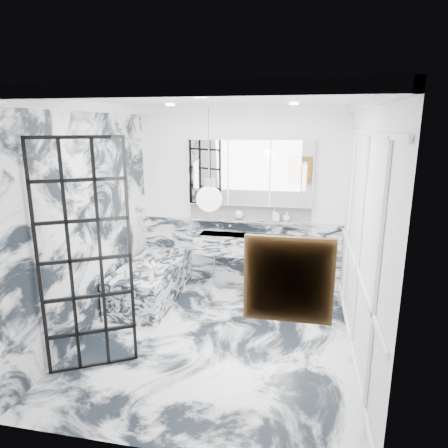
% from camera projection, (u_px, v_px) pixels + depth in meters
% --- Properties ---
extents(floor, '(3.60, 3.60, 0.00)m').
position_uv_depth(floor, '(216.00, 337.00, 4.88)').
color(floor, silver).
rests_on(floor, ground).
extents(ceiling, '(3.60, 3.60, 0.00)m').
position_uv_depth(ceiling, '(215.00, 98.00, 4.21)').
color(ceiling, white).
rests_on(ceiling, wall_back).
extents(wall_back, '(3.60, 0.00, 3.60)m').
position_uv_depth(wall_back, '(240.00, 199.00, 6.26)').
color(wall_back, white).
rests_on(wall_back, floor).
extents(wall_front, '(3.60, 0.00, 3.60)m').
position_uv_depth(wall_front, '(160.00, 289.00, 2.83)').
color(wall_front, white).
rests_on(wall_front, floor).
extents(wall_left, '(0.00, 3.60, 3.60)m').
position_uv_depth(wall_left, '(87.00, 220.00, 4.85)').
color(wall_left, white).
rests_on(wall_left, floor).
extents(wall_right, '(0.00, 3.60, 3.60)m').
position_uv_depth(wall_right, '(362.00, 234.00, 4.24)').
color(wall_right, white).
rests_on(wall_right, floor).
extents(marble_clad_back, '(3.18, 0.05, 1.05)m').
position_uv_depth(marble_clad_back, '(240.00, 252.00, 6.45)').
color(marble_clad_back, silver).
rests_on(marble_clad_back, floor).
extents(marble_clad_left, '(0.02, 3.56, 2.68)m').
position_uv_depth(marble_clad_left, '(89.00, 225.00, 4.86)').
color(marble_clad_left, silver).
rests_on(marble_clad_left, floor).
extents(panel_molding, '(0.03, 3.40, 2.30)m').
position_uv_depth(panel_molding, '(359.00, 243.00, 4.27)').
color(panel_molding, white).
rests_on(panel_molding, floor).
extents(soap_bottle_a, '(0.09, 0.09, 0.19)m').
position_uv_depth(soap_bottle_a, '(275.00, 215.00, 6.12)').
color(soap_bottle_a, '#8C5919').
rests_on(soap_bottle_a, ledge).
extents(soap_bottle_b, '(0.08, 0.08, 0.16)m').
position_uv_depth(soap_bottle_b, '(277.00, 216.00, 6.11)').
color(soap_bottle_b, '#4C4C51').
rests_on(soap_bottle_b, ledge).
extents(soap_bottle_c, '(0.12, 0.12, 0.15)m').
position_uv_depth(soap_bottle_c, '(287.00, 217.00, 6.09)').
color(soap_bottle_c, silver).
rests_on(soap_bottle_c, ledge).
extents(face_pot, '(0.14, 0.14, 0.14)m').
position_uv_depth(face_pot, '(239.00, 215.00, 6.23)').
color(face_pot, white).
rests_on(face_pot, ledge).
extents(amber_bottle, '(0.04, 0.04, 0.10)m').
position_uv_depth(amber_bottle, '(276.00, 218.00, 6.12)').
color(amber_bottle, '#8C5919').
rests_on(amber_bottle, ledge).
extents(flower_vase, '(0.08, 0.08, 0.12)m').
position_uv_depth(flower_vase, '(151.00, 275.00, 5.24)').
color(flower_vase, silver).
rests_on(flower_vase, bathtub).
extents(crittall_door, '(0.79, 0.47, 2.42)m').
position_uv_depth(crittall_door, '(85.00, 260.00, 4.02)').
color(crittall_door, black).
rests_on(crittall_door, floor).
extents(artwork, '(0.50, 0.05, 0.50)m').
position_uv_depth(artwork, '(288.00, 280.00, 2.67)').
color(artwork, orange).
rests_on(artwork, wall_front).
extents(pendant_light, '(0.22, 0.22, 0.22)m').
position_uv_depth(pendant_light, '(209.00, 199.00, 3.36)').
color(pendant_light, white).
rests_on(pendant_light, ceiling).
extents(trough_sink, '(1.60, 0.45, 0.30)m').
position_uv_depth(trough_sink, '(247.00, 245.00, 6.16)').
color(trough_sink, silver).
rests_on(trough_sink, wall_back).
extents(ledge, '(1.90, 0.14, 0.04)m').
position_uv_depth(ledge, '(249.00, 221.00, 6.23)').
color(ledge, silver).
rests_on(ledge, wall_back).
extents(subway_tile, '(1.90, 0.03, 0.23)m').
position_uv_depth(subway_tile, '(249.00, 212.00, 6.26)').
color(subway_tile, white).
rests_on(subway_tile, wall_back).
extents(mirror_cabinet, '(1.90, 0.16, 1.00)m').
position_uv_depth(mirror_cabinet, '(250.00, 173.00, 6.05)').
color(mirror_cabinet, white).
rests_on(mirror_cabinet, wall_back).
extents(sconce_left, '(0.07, 0.07, 0.40)m').
position_uv_depth(sconce_left, '(196.00, 175.00, 6.13)').
color(sconce_left, white).
rests_on(sconce_left, mirror_cabinet).
extents(sconce_right, '(0.07, 0.07, 0.40)m').
position_uv_depth(sconce_right, '(304.00, 178.00, 5.82)').
color(sconce_right, white).
rests_on(sconce_right, mirror_cabinet).
extents(bathtub, '(0.75, 1.65, 0.55)m').
position_uv_depth(bathtub, '(151.00, 282.00, 5.89)').
color(bathtub, silver).
rests_on(bathtub, floor).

